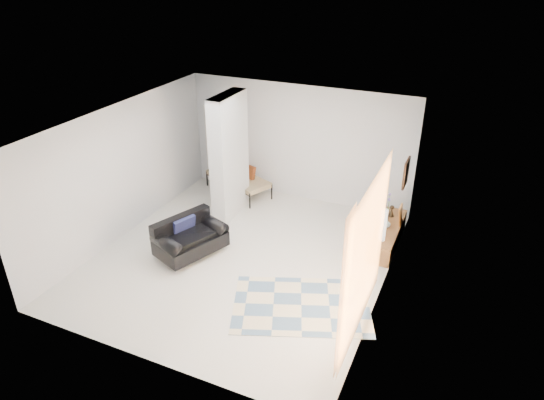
% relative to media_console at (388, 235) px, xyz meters
% --- Properties ---
extents(floor, '(6.00, 6.00, 0.00)m').
position_rel_media_console_xyz_m(floor, '(-2.52, -1.70, -0.20)').
color(floor, silver).
rests_on(floor, ground).
extents(ceiling, '(6.00, 6.00, 0.00)m').
position_rel_media_console_xyz_m(ceiling, '(-2.52, -1.70, 2.60)').
color(ceiling, white).
rests_on(ceiling, wall_back).
extents(wall_back, '(6.00, 0.00, 6.00)m').
position_rel_media_console_xyz_m(wall_back, '(-2.52, 1.30, 1.20)').
color(wall_back, silver).
rests_on(wall_back, ground).
extents(wall_front, '(6.00, 0.00, 6.00)m').
position_rel_media_console_xyz_m(wall_front, '(-2.52, -4.70, 1.20)').
color(wall_front, silver).
rests_on(wall_front, ground).
extents(wall_left, '(0.00, 6.00, 6.00)m').
position_rel_media_console_xyz_m(wall_left, '(-5.27, -1.70, 1.20)').
color(wall_left, silver).
rests_on(wall_left, ground).
extents(wall_right, '(0.00, 6.00, 6.00)m').
position_rel_media_console_xyz_m(wall_right, '(0.23, -1.70, 1.20)').
color(wall_right, silver).
rests_on(wall_right, ground).
extents(partition_column, '(0.35, 1.20, 2.80)m').
position_rel_media_console_xyz_m(partition_column, '(-3.62, -0.10, 1.20)').
color(partition_column, silver).
rests_on(partition_column, floor).
extents(hallway_door, '(0.85, 0.06, 2.04)m').
position_rel_media_console_xyz_m(hallway_door, '(-4.62, 1.26, 0.82)').
color(hallway_door, silver).
rests_on(hallway_door, floor).
extents(curtain, '(0.00, 2.55, 2.55)m').
position_rel_media_console_xyz_m(curtain, '(0.15, -2.85, 1.25)').
color(curtain, '#F29A3F').
rests_on(curtain, wall_right).
extents(wall_art, '(0.04, 0.45, 0.55)m').
position_rel_media_console_xyz_m(wall_art, '(0.20, -0.00, 1.45)').
color(wall_art, '#311B0D').
rests_on(wall_art, wall_right).
extents(media_console, '(0.45, 1.78, 0.80)m').
position_rel_media_console_xyz_m(media_console, '(0.00, 0.00, 0.00)').
color(media_console, brown).
rests_on(media_console, floor).
extents(loveseat, '(1.24, 1.57, 0.76)m').
position_rel_media_console_xyz_m(loveseat, '(-3.57, -1.97, 0.16)').
color(loveseat, silver).
rests_on(loveseat, floor).
extents(daybed, '(1.89, 1.37, 0.77)m').
position_rel_media_console_xyz_m(daybed, '(-3.97, 0.93, 0.21)').
color(daybed, black).
rests_on(daybed, floor).
extents(area_rug, '(2.74, 2.30, 0.01)m').
position_rel_media_console_xyz_m(area_rug, '(-0.92, -2.60, -0.20)').
color(area_rug, beige).
rests_on(area_rug, floor).
extents(cylinder_lamp, '(0.12, 0.12, 0.67)m').
position_rel_media_console_xyz_m(cylinder_lamp, '(-0.02, -0.56, 0.53)').
color(cylinder_lamp, beige).
rests_on(cylinder_lamp, media_console).
extents(bronze_figurine, '(0.14, 0.14, 0.25)m').
position_rel_media_console_xyz_m(bronze_figurine, '(-0.05, 0.48, 0.32)').
color(bronze_figurine, '#2E2114').
rests_on(bronze_figurine, media_console).
extents(vase, '(0.18, 0.18, 0.18)m').
position_rel_media_console_xyz_m(vase, '(-0.05, -0.02, 0.28)').
color(vase, white).
rests_on(vase, media_console).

